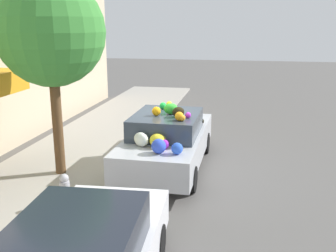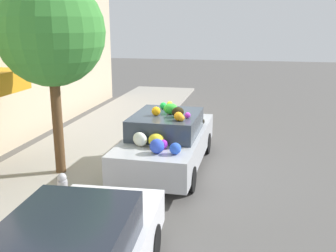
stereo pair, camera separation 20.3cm
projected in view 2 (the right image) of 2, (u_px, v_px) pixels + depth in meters
ground_plane at (168, 167)px, 10.21m from camera, size 60.00×60.00×0.00m
sidewalk_curb at (72, 158)px, 10.75m from camera, size 24.00×3.20×0.10m
street_tree at (51, 33)px, 8.78m from camera, size 2.46×2.46×4.57m
fire_hydrant at (63, 190)px, 7.75m from camera, size 0.20×0.20×0.70m
art_car at (168, 140)px, 9.95m from camera, size 4.43×1.86×1.74m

